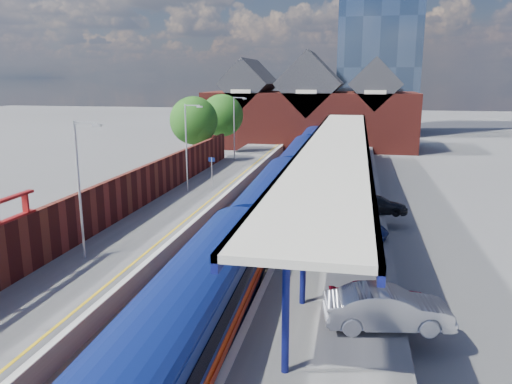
% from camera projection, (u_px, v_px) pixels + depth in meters
% --- Properties ---
extents(ground, '(240.00, 240.00, 0.00)m').
position_uv_depth(ground, '(281.00, 186.00, 47.43)').
color(ground, '#5B5B5E').
rests_on(ground, ground).
extents(ballast_bed, '(6.00, 76.00, 0.06)m').
position_uv_depth(ballast_bed, '(261.00, 212.00, 37.87)').
color(ballast_bed, '#473D33').
rests_on(ballast_bed, ground).
extents(rails, '(4.51, 76.00, 0.14)m').
position_uv_depth(rails, '(261.00, 211.00, 37.85)').
color(rails, slate).
rests_on(rails, ground).
extents(left_platform, '(5.00, 76.00, 1.00)m').
position_uv_depth(left_platform, '(192.00, 203.00, 38.83)').
color(left_platform, '#565659').
rests_on(left_platform, ground).
extents(right_platform, '(6.00, 76.00, 1.00)m').
position_uv_depth(right_platform, '(341.00, 211.00, 36.61)').
color(right_platform, '#565659').
rests_on(right_platform, ground).
extents(coping_left, '(0.30, 76.00, 0.05)m').
position_uv_depth(coping_left, '(221.00, 198.00, 38.26)').
color(coping_left, silver).
rests_on(coping_left, left_platform).
extents(coping_right, '(0.30, 76.00, 0.05)m').
position_uv_depth(coping_right, '(302.00, 202.00, 37.04)').
color(coping_right, silver).
rests_on(coping_right, right_platform).
extents(yellow_line, '(0.14, 76.00, 0.01)m').
position_uv_depth(yellow_line, '(213.00, 198.00, 38.38)').
color(yellow_line, yellow).
rests_on(yellow_line, left_platform).
extents(train, '(3.22, 65.96, 3.45)m').
position_uv_depth(train, '(289.00, 175.00, 41.48)').
color(train, navy).
rests_on(train, ground).
extents(canopy, '(4.50, 52.00, 4.48)m').
position_uv_depth(canopy, '(337.00, 143.00, 37.51)').
color(canopy, navy).
rests_on(canopy, right_platform).
extents(lamp_post_b, '(1.48, 0.18, 7.00)m').
position_uv_depth(lamp_post_b, '(81.00, 182.00, 24.62)').
color(lamp_post_b, '#A5A8AA').
rests_on(lamp_post_b, left_platform).
extents(lamp_post_c, '(1.48, 0.18, 7.00)m').
position_uv_depth(lamp_post_c, '(188.00, 142.00, 39.90)').
color(lamp_post_c, '#A5A8AA').
rests_on(lamp_post_c, left_platform).
extents(lamp_post_d, '(1.48, 0.18, 7.00)m').
position_uv_depth(lamp_post_d, '(235.00, 124.00, 55.19)').
color(lamp_post_d, '#A5A8AA').
rests_on(lamp_post_d, left_platform).
extents(platform_sign, '(0.55, 0.08, 2.50)m').
position_uv_depth(platform_sign, '(212.00, 167.00, 42.07)').
color(platform_sign, '#A5A8AA').
rests_on(platform_sign, left_platform).
extents(brick_wall, '(0.35, 50.00, 3.86)m').
position_uv_depth(brick_wall, '(121.00, 196.00, 32.72)').
color(brick_wall, '#5D1D18').
rests_on(brick_wall, left_platform).
extents(station_building, '(30.00, 12.12, 13.78)m').
position_uv_depth(station_building, '(310.00, 110.00, 72.96)').
color(station_building, '#5D1D18').
rests_on(station_building, ground).
extents(glass_tower, '(14.20, 14.20, 40.30)m').
position_uv_depth(glass_tower, '(380.00, 19.00, 88.75)').
color(glass_tower, '#435772').
rests_on(glass_tower, ground).
extents(tree_near, '(5.20, 5.20, 8.10)m').
position_uv_depth(tree_near, '(195.00, 122.00, 53.88)').
color(tree_near, '#382314').
rests_on(tree_near, ground).
extents(tree_far, '(5.20, 5.20, 8.10)m').
position_uv_depth(tree_far, '(223.00, 117.00, 61.33)').
color(tree_far, '#382314').
rests_on(tree_far, ground).
extents(parked_car_red, '(4.20, 2.20, 1.36)m').
position_uv_depth(parked_car_red, '(380.00, 298.00, 19.28)').
color(parked_car_red, maroon).
rests_on(parked_car_red, right_platform).
extents(parked_car_silver, '(4.84, 2.36, 1.53)m').
position_uv_depth(parked_car_silver, '(388.00, 308.00, 18.27)').
color(parked_car_silver, '#BBBBC0').
rests_on(parked_car_silver, right_platform).
extents(parked_car_dark, '(4.14, 2.05, 1.16)m').
position_uv_depth(parked_car_dark, '(378.00, 204.00, 34.00)').
color(parked_car_dark, black).
rests_on(parked_car_dark, right_platform).
extents(parked_car_blue, '(4.63, 3.24, 1.17)m').
position_uv_depth(parked_car_blue, '(351.00, 227.00, 28.77)').
color(parked_car_blue, navy).
rests_on(parked_car_blue, right_platform).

